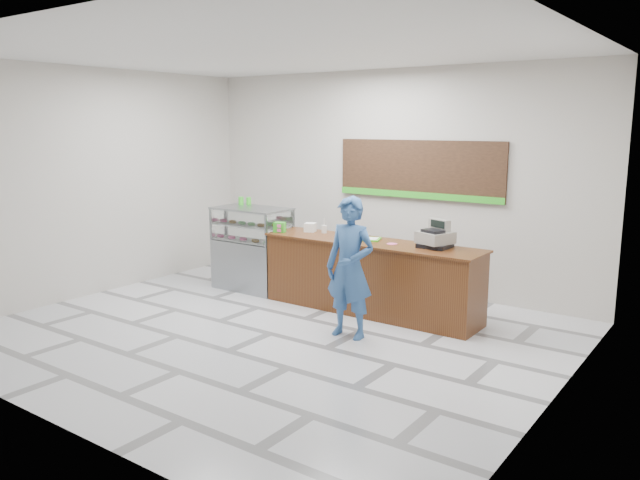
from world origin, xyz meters
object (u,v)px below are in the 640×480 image
Objects in this scene: display_case at (252,248)px; sales_counter at (370,277)px; cash_register at (436,237)px; serving_tray at (366,239)px; customer at (350,268)px.

sales_counter is at bearing 0.00° from display_case.
display_case reaches higher than sales_counter.
cash_register is (0.93, 0.12, 0.65)m from sales_counter.
cash_register is at bearing -15.47° from serving_tray.
sales_counter is 2.45× the size of display_case.
cash_register is 0.29× the size of customer.
customer is at bearing -72.56° from sales_counter.
serving_tray is at bearing -156.74° from cash_register.
serving_tray reaches higher than sales_counter.
display_case is at bearing -157.67° from cash_register.
serving_tray is at bearing 1.78° from display_case.
display_case reaches higher than serving_tray.
sales_counter is 1.14m from cash_register.
sales_counter is at bearing -49.28° from serving_tray.
display_case is at bearing -180.00° from sales_counter.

